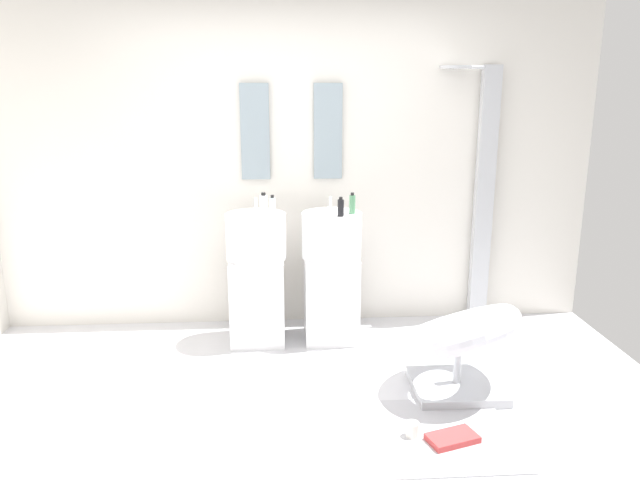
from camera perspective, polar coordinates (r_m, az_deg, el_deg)
The scene contains 15 objects.
ground_plane at distance 3.71m, azimuth -1.82°, elevation -16.91°, with size 4.80×3.60×0.04m, color silver.
rear_partition at distance 4.86m, azimuth -2.66°, elevation 7.19°, with size 4.80×0.10×2.60m, color silver.
pedestal_sink_left at distance 4.59m, azimuth -5.92°, elevation -3.30°, with size 0.44×0.44×1.09m.
pedestal_sink_right at distance 4.60m, azimuth 1.07°, elevation -3.18°, with size 0.44×0.44×1.09m.
vanity_mirror_left at distance 4.76m, azimuth -6.10°, elevation 10.03°, with size 0.22×0.03×0.73m, color #8C9EA8.
vanity_mirror_right at distance 4.78m, azimuth 0.74°, elevation 10.12°, with size 0.22×0.03×0.73m, color #8C9EA8.
shower_column at distance 5.03m, azimuth 14.95°, elevation 4.44°, with size 0.49×0.24×2.05m.
lounge_chair at distance 3.97m, azimuth 12.87°, elevation -9.10°, with size 1.10×1.10×0.65m.
area_rug at distance 3.62m, azimuth 9.92°, elevation -17.50°, with size 0.95×0.77×0.01m, color #B2B2B7.
magazine_red at distance 3.57m, azimuth 12.28°, elevation -17.65°, with size 0.27×0.15×0.04m, color #B73838.
coffee_mug at distance 3.57m, azimuth 8.63°, elevation -17.10°, with size 0.07×0.07×0.08m, color white.
soap_bottle_clear at distance 4.38m, azimuth -4.47°, elevation 3.16°, with size 0.04×0.04×0.15m.
soap_bottle_black at distance 4.36m, azimuth 1.95°, elevation 3.05°, with size 0.05×0.05×0.14m.
soap_bottle_white at distance 4.32m, azimuth -5.29°, elevation 3.17°, with size 0.06×0.06×0.18m.
soap_bottle_green at distance 4.45m, azimuth 3.04°, elevation 3.37°, with size 0.04×0.04×0.16m.
Camera 1 is at (-0.10, -3.17, 1.90)m, focal length 34.21 mm.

